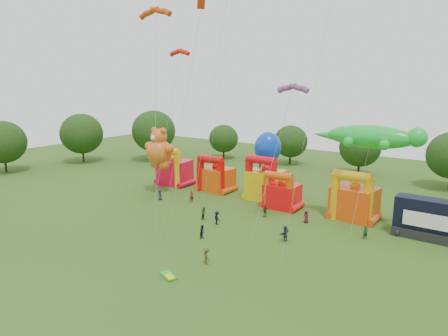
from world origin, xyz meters
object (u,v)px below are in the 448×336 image
Objects in this scene: teddy_bear_kite at (159,152)px; spectator_4 at (265,211)px; gecko_kite at (369,144)px; octopus_kite at (264,168)px; spectator_0 at (160,195)px; bouncy_castle_0 at (174,170)px; bouncy_castle_2 at (265,183)px; stage_trailer at (428,219)px.

teddy_bear_kite is 21.90m from spectator_4.
teddy_bear_kite is 33.60m from gecko_kite.
spectator_0 is at bearing -141.81° from octopus_kite.
spectator_4 is (4.74, -8.06, -4.14)m from octopus_kite.
bouncy_castle_0 is 18.48m from bouncy_castle_2.
teddy_bear_kite reaches higher than bouncy_castle_0.
bouncy_castle_0 is at bearing 177.29° from stage_trailer.
bouncy_castle_2 is 0.66× the size of octopus_kite.
bouncy_castle_2 is 16.97m from spectator_0.
gecko_kite reaches higher than spectator_4.
stage_trailer is 0.68× the size of octopus_kite.
spectator_4 is at bearing 11.52° from spectator_0.
bouncy_castle_0 reaches higher than spectator_0.
gecko_kite is (34.93, -1.31, 8.17)m from bouncy_castle_0.
octopus_kite is (16.26, 7.23, -2.05)m from teddy_bear_kite.
teddy_bear_kite reaches higher than bouncy_castle_2.
spectator_0 is (3.03, -3.17, -6.23)m from teddy_bear_kite.
teddy_bear_kite is 6.51× the size of spectator_4.
bouncy_castle_0 is at bearing -61.46° from spectator_4.
bouncy_castle_0 is 23.77m from spectator_4.
bouncy_castle_0 is 10.20m from spectator_0.
bouncy_castle_0 is 0.64× the size of octopus_kite.
spectator_0 is at bearing -61.05° from bouncy_castle_0.
bouncy_castle_2 is 2.31m from octopus_kite.
bouncy_castle_0 is 0.63× the size of teddy_bear_kite.
stage_trailer is at bearing -5.24° from gecko_kite.
octopus_kite is (18.08, 1.63, 2.32)m from bouncy_castle_0.
spectator_0 is (-37.93, -6.75, -1.55)m from stage_trailer.
spectator_4 is (-19.97, -4.40, -1.51)m from stage_trailer.
stage_trailer is 20.50m from spectator_4.
spectator_4 is at bearing -2.26° from teddy_bear_kite.
teddy_bear_kite is 7.62m from spectator_0.
spectator_0 is at bearing -46.34° from teddy_bear_kite.
octopus_kite reaches higher than spectator_4.
bouncy_castle_0 is 7.34m from teddy_bear_kite.
gecko_kite is at bearing 157.19° from spectator_4.
bouncy_castle_0 is at bearing 177.86° from gecko_kite.
stage_trailer is at bearing 14.17° from spectator_0.
stage_trailer reaches higher than spectator_0.
bouncy_castle_0 is 35.90m from gecko_kite.
teddy_bear_kite is 1.02× the size of octopus_kite.
bouncy_castle_2 is 9.00m from spectator_4.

